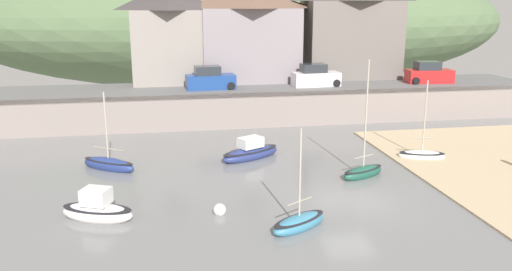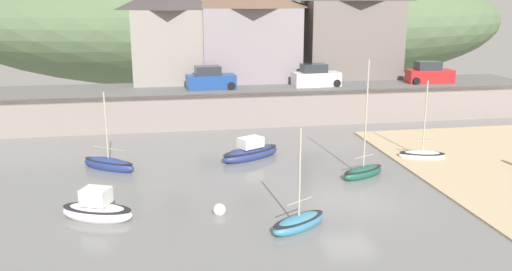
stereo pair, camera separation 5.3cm
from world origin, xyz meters
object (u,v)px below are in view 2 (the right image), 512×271
Objects in this scene: sailboat_blue_trim at (109,164)px; sailboat_white_hull at (422,155)px; parked_car_by_wall at (316,77)px; parked_car_near_slipway at (210,80)px; fishing_boat_green at (363,171)px; waterfront_building_left at (169,33)px; dinghy_open_wooden at (299,222)px; motorboat_with_cabin at (97,210)px; waterfront_building_right at (352,28)px; rowboat_small_beached at (251,152)px; waterfront_building_centre at (249,34)px; parked_car_end_of_row at (429,74)px; mooring_buoy at (219,210)px.

sailboat_white_hull is (19.21, -1.23, -0.05)m from sailboat_blue_trim.
parked_car_near_slipway is at bearing 176.91° from parked_car_by_wall.
fishing_boat_green is 1.61× the size of parked_car_near_slipway.
dinghy_open_wooden is (4.97, -27.91, -6.56)m from waterfront_building_left.
waterfront_building_left is at bearing 104.35° from motorboat_with_cabin.
parked_car_by_wall is at bearing 57.14° from fishing_boat_green.
waterfront_building_right reaches higher than sailboat_white_hull.
parked_car_near_slipway is (7.08, 20.78, 2.81)m from motorboat_with_cabin.
fishing_boat_green is 1.55× the size of rowboat_small_beached.
waterfront_building_centre is at bearing 180.00° from waterfront_building_right.
fishing_boat_green is at bearing -68.73° from rowboat_small_beached.
dinghy_open_wooden is 1.27× the size of motorboat_with_cabin.
rowboat_small_beached is 22.65m from parked_car_end_of_row.
waterfront_building_right is at bearing 100.59° from sailboat_white_hull.
dinghy_open_wooden is at bearing -90.12° from parked_car_near_slipway.
waterfront_building_centre is 27.10m from mooring_buoy.
waterfront_building_left is at bearing 75.72° from rowboat_small_beached.
sailboat_blue_trim is at bearing -122.67° from parked_car_near_slipway.
parked_car_by_wall is (9.22, 0.00, 0.00)m from parked_car_near_slipway.
fishing_boat_green is at bearing -82.25° from waterfront_building_centre.
parked_car_end_of_row is 30.31m from mooring_buoy.
parked_car_by_wall is 23.96m from mooring_buoy.
mooring_buoy is at bearing -86.15° from waterfront_building_left.
rowboat_small_beached is 13.05m from parked_car_near_slipway.
dinghy_open_wooden is 13.47m from sailboat_white_hull.
parked_car_by_wall is at bearing 28.82° from rowboat_small_beached.
sailboat_white_hull is at bearing 25.86° from mooring_buoy.
fishing_boat_green is 17.70m from parked_car_by_wall.
parked_car_by_wall is (-4.76, -4.50, -3.91)m from waterfront_building_right.
sailboat_white_hull is at bearing 2.70° from fishing_boat_green.
sailboat_white_hull is at bearing -67.60° from waterfront_building_centre.
waterfront_building_left is 1.98× the size of rowboat_small_beached.
parked_car_near_slipway is at bearing 62.57° from dinghy_open_wooden.
parked_car_end_of_row reaches higher than rowboat_small_beached.
parked_car_near_slipway is 6.86× the size of mooring_buoy.
fishing_boat_green is 18.92m from parked_car_near_slipway.
waterfront_building_centre is 16.85m from parked_car_end_of_row.
waterfront_building_centre is 1.89× the size of sailboat_blue_trim.
dinghy_open_wooden is (-2.34, -27.91, -6.42)m from waterfront_building_centre.
parked_car_end_of_row is (26.99, 20.78, 2.81)m from motorboat_with_cabin.
waterfront_building_centre is at bearing 53.59° from dinghy_open_wooden.
dinghy_open_wooden is 3.92m from mooring_buoy.
waterfront_building_right is 2.22× the size of parked_car_by_wall.
sailboat_blue_trim is at bearing -148.68° from parked_car_end_of_row.
waterfront_building_right reaches higher than rowboat_small_beached.
dinghy_open_wooden is at bearing -34.24° from mooring_buoy.
waterfront_building_right is 23.89m from fishing_boat_green.
parked_car_by_wall is (2.19, 17.33, 2.89)m from fishing_boat_green.
motorboat_with_cabin is 0.88× the size of parked_car_near_slipway.
parked_car_by_wall is at bearing 74.32° from sailboat_blue_trim.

